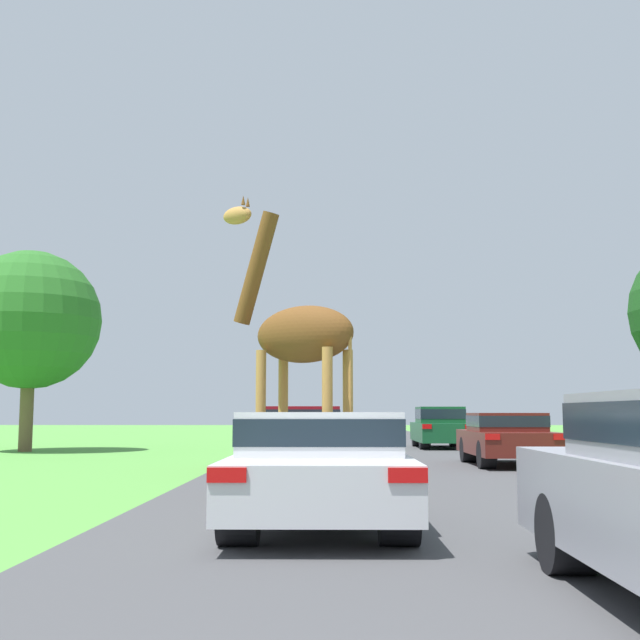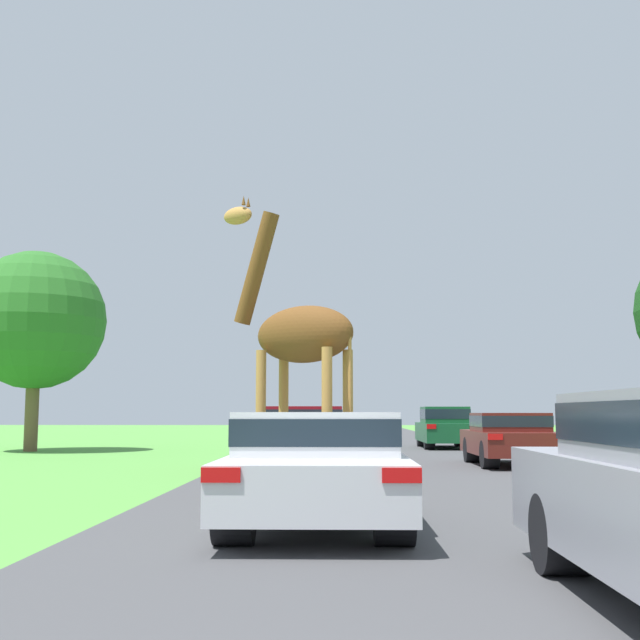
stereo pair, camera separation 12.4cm
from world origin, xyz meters
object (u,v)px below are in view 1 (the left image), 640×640
(car_far_ahead, at_px, (335,434))
(car_verge_right, at_px, (440,426))
(car_queue_right, at_px, (320,465))
(car_queue_left, at_px, (301,436))
(giraffe_near_road, at_px, (298,339))
(tree_centre_back, at_px, (30,320))
(car_rear_follower, at_px, (507,437))

(car_far_ahead, relative_size, car_verge_right, 1.02)
(car_queue_right, distance_m, car_queue_left, 8.93)
(giraffe_near_road, relative_size, car_queue_right, 1.23)
(car_queue_right, relative_size, car_far_ahead, 0.92)
(car_queue_right, distance_m, car_verge_right, 20.66)
(giraffe_near_road, bearing_deg, car_queue_right, -143.65)
(car_verge_right, bearing_deg, giraffe_near_road, -104.86)
(car_far_ahead, relative_size, tree_centre_back, 0.65)
(car_queue_right, distance_m, car_far_ahead, 14.11)
(car_queue_left, height_order, car_far_ahead, car_queue_left)
(car_far_ahead, distance_m, tree_centre_back, 11.28)
(car_rear_follower, height_order, tree_centre_back, tree_centre_back)
(car_rear_follower, bearing_deg, car_far_ahead, 140.33)
(car_far_ahead, distance_m, car_verge_right, 7.25)
(giraffe_near_road, height_order, tree_centre_back, tree_centre_back)
(giraffe_near_road, distance_m, car_verge_right, 17.47)
(car_far_ahead, bearing_deg, car_queue_left, -98.47)
(car_queue_right, xyz_separation_m, tree_centre_back, (-9.95, 17.32, 3.65))
(car_far_ahead, height_order, car_rear_follower, car_rear_follower)
(giraffe_near_road, distance_m, car_far_ahead, 10.82)
(car_verge_right, bearing_deg, tree_centre_back, -168.17)
(tree_centre_back, bearing_deg, car_far_ahead, -17.54)
(car_verge_right, height_order, tree_centre_back, tree_centre_back)
(car_queue_left, xyz_separation_m, tree_centre_back, (-9.39, 8.41, 3.58))
(car_rear_follower, bearing_deg, giraffe_near_road, -123.63)
(car_queue_left, bearing_deg, car_verge_right, 67.86)
(car_verge_right, height_order, car_rear_follower, car_verge_right)
(tree_centre_back, bearing_deg, car_queue_left, -41.83)
(car_queue_left, xyz_separation_m, car_far_ahead, (0.77, 5.19, -0.10))
(giraffe_near_road, xyz_separation_m, tree_centre_back, (-9.55, 13.87, 1.91))
(car_queue_right, bearing_deg, car_verge_right, 78.66)
(car_queue_left, height_order, tree_centre_back, tree_centre_back)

